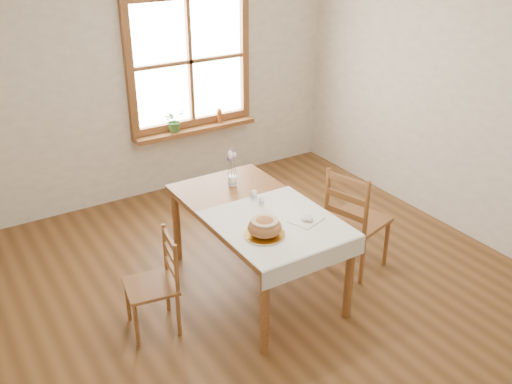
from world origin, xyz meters
TOP-DOWN VIEW (x-y plane):
  - ground at (0.00, 0.00)m, footprint 5.00×5.00m
  - room_walls at (0.00, 0.00)m, footprint 4.60×5.10m
  - window at (0.50, 2.47)m, footprint 1.46×0.08m
  - window_sill at (0.50, 2.40)m, footprint 1.46×0.20m
  - dining_table at (0.00, 0.30)m, footprint 0.90×1.60m
  - table_linen at (0.00, -0.00)m, footprint 0.91×0.99m
  - chair_left at (-0.97, 0.25)m, footprint 0.44×0.43m
  - chair_right at (0.92, 0.08)m, footprint 0.59×0.57m
  - bread_plate at (-0.18, -0.11)m, footprint 0.37×0.37m
  - bread_loaf at (-0.18, -0.11)m, footprint 0.25×0.25m
  - egg_napkin at (0.22, -0.09)m, footprint 0.29×0.27m
  - eggs at (0.22, -0.09)m, footprint 0.23×0.22m
  - salt_shaker at (0.05, 0.30)m, footprint 0.04×0.04m
  - pepper_shaker at (0.06, 0.42)m, footprint 0.06×0.06m
  - flower_vase at (0.05, 0.77)m, footprint 0.08×0.08m
  - lavender_bouquet at (0.05, 0.77)m, footprint 0.14×0.14m
  - potted_plant at (0.25, 2.40)m, footprint 0.28×0.30m
  - amber_bottle at (0.81, 2.40)m, footprint 0.08×0.08m

SIDE VIEW (x-z plane):
  - ground at x=0.00m, z-range 0.00..0.00m
  - chair_left at x=-0.97m, z-range 0.00..0.80m
  - chair_right at x=0.92m, z-range 0.00..0.99m
  - dining_table at x=0.00m, z-range 0.29..1.04m
  - window_sill at x=0.50m, z-range 0.66..0.71m
  - table_linen at x=0.00m, z-range 0.75..0.76m
  - egg_napkin at x=0.22m, z-range 0.76..0.77m
  - bread_plate at x=-0.18m, z-range 0.76..0.78m
  - eggs at x=0.22m, z-range 0.77..0.81m
  - flower_vase at x=0.05m, z-range 0.75..0.84m
  - amber_bottle at x=0.81m, z-range 0.71..0.88m
  - salt_shaker at x=0.05m, z-range 0.76..0.84m
  - pepper_shaker at x=0.06m, z-range 0.76..0.86m
  - potted_plant at x=0.25m, z-range 0.72..0.91m
  - bread_loaf at x=-0.18m, z-range 0.78..0.92m
  - lavender_bouquet at x=0.05m, z-range 0.84..1.10m
  - window at x=0.50m, z-range 0.72..2.18m
  - room_walls at x=0.00m, z-range 0.38..3.03m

